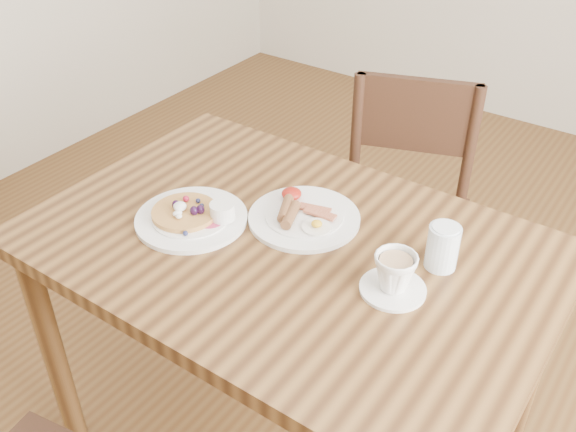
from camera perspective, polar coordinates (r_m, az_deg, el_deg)
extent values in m
cube|color=brown|center=(1.49, 0.00, -2.83)|extent=(1.20, 0.80, 0.04)
cylinder|color=brown|center=(1.88, -20.19, -11.11)|extent=(0.06, 0.06, 0.71)
cylinder|color=brown|center=(1.84, 20.78, -12.55)|extent=(0.06, 0.06, 0.71)
cylinder|color=brown|center=(2.20, -6.42, -1.14)|extent=(0.06, 0.06, 0.71)
cube|color=#331912|center=(2.05, 9.78, -1.23)|extent=(0.54, 0.54, 0.04)
cylinder|color=#331912|center=(2.08, 3.57, -8.56)|extent=(0.04, 0.04, 0.43)
cylinder|color=#331912|center=(2.06, 13.54, -10.12)|extent=(0.04, 0.04, 0.43)
cylinder|color=#331912|center=(2.35, 5.40, -2.69)|extent=(0.04, 0.04, 0.43)
cylinder|color=#331912|center=(2.34, 14.12, -4.02)|extent=(0.04, 0.04, 0.43)
cylinder|color=#331912|center=(2.09, 15.85, 5.62)|extent=(0.04, 0.04, 0.43)
cylinder|color=#331912|center=(2.11, 6.07, 7.04)|extent=(0.04, 0.04, 0.43)
cube|color=#331912|center=(2.06, 11.27, 8.80)|extent=(0.37, 0.16, 0.24)
cylinder|color=white|center=(1.56, -8.58, -0.23)|extent=(0.27, 0.27, 0.01)
cylinder|color=white|center=(1.56, -8.60, -0.02)|extent=(0.19, 0.19, 0.01)
cylinder|color=#B22D59|center=(1.53, -6.98, -0.36)|extent=(0.07, 0.07, 0.00)
cylinder|color=#C68C47|center=(1.56, -9.16, 0.34)|extent=(0.16, 0.16, 0.01)
ellipsoid|color=white|center=(1.55, -9.47, 0.84)|extent=(0.03, 0.03, 0.02)
ellipsoid|color=white|center=(1.53, -9.69, 0.10)|extent=(0.02, 0.02, 0.01)
cylinder|color=white|center=(1.52, -5.85, 0.43)|extent=(0.06, 0.06, 0.04)
cylinder|color=#591E07|center=(1.51, -5.88, 0.93)|extent=(0.05, 0.05, 0.00)
sphere|color=black|center=(1.54, -8.01, 0.70)|extent=(0.02, 0.02, 0.02)
sphere|color=#1E234C|center=(1.56, -7.54, 0.99)|extent=(0.01, 0.01, 0.01)
sphere|color=#1E234C|center=(1.58, -7.91, 1.51)|extent=(0.01, 0.01, 0.01)
sphere|color=#B21938|center=(1.57, -8.83, 1.24)|extent=(0.02, 0.02, 0.02)
sphere|color=black|center=(1.56, -9.55, 1.03)|extent=(0.02, 0.02, 0.02)
sphere|color=#1E234C|center=(1.54, -9.65, 0.32)|extent=(0.01, 0.01, 0.01)
sphere|color=black|center=(1.53, -8.61, 0.52)|extent=(0.02, 0.02, 0.02)
sphere|color=#1E234C|center=(1.49, -7.90, -1.42)|extent=(0.01, 0.01, 0.01)
sphere|color=#B21938|center=(1.50, -6.56, -0.90)|extent=(0.01, 0.01, 0.01)
sphere|color=black|center=(1.52, -5.77, 0.01)|extent=(0.02, 0.02, 0.02)
cylinder|color=white|center=(1.55, 1.45, -0.16)|extent=(0.27, 0.27, 0.01)
cylinder|color=white|center=(1.54, 1.45, 0.05)|extent=(0.19, 0.19, 0.01)
cylinder|color=brown|center=(1.54, -0.19, 0.68)|extent=(0.06, 0.10, 0.03)
cylinder|color=brown|center=(1.52, 0.25, 0.11)|extent=(0.06, 0.10, 0.03)
cube|color=maroon|center=(1.55, 2.38, 0.66)|extent=(0.08, 0.04, 0.01)
cube|color=maroon|center=(1.53, 2.86, 0.22)|extent=(0.08, 0.03, 0.01)
cylinder|color=white|center=(1.49, 2.56, -1.00)|extent=(0.07, 0.07, 0.00)
ellipsoid|color=yellow|center=(1.49, 2.57, -0.68)|extent=(0.03, 0.03, 0.01)
ellipsoid|color=#A5190F|center=(1.59, 0.32, 2.00)|extent=(0.05, 0.05, 0.03)
cylinder|color=white|center=(1.36, 9.28, -6.41)|extent=(0.14, 0.14, 0.01)
imported|color=white|center=(1.33, 9.47, -4.93)|extent=(0.13, 0.13, 0.08)
cylinder|color=tan|center=(1.32, 9.59, -3.94)|extent=(0.07, 0.07, 0.00)
cylinder|color=silver|center=(1.42, 13.58, -2.70)|extent=(0.07, 0.07, 0.10)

